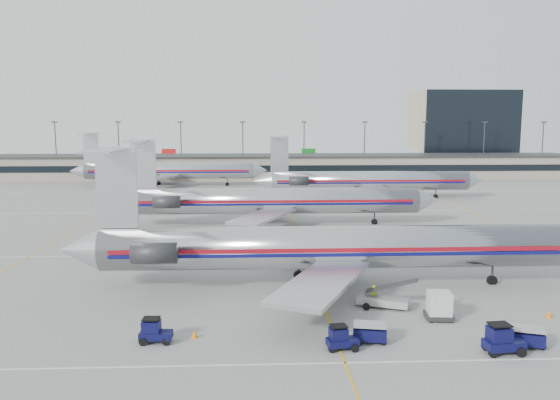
{
  "coord_description": "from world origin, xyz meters",
  "views": [
    {
      "loc": [
        -5.3,
        -48.92,
        14.18
      ],
      "look_at": [
        -2.14,
        21.38,
        4.5
      ],
      "focal_mm": 35.0,
      "sensor_mm": 36.0,
      "label": 1
    }
  ],
  "objects": [
    {
      "name": "belt_loader",
      "position": [
        4.7,
        -8.11,
        0.66
      ],
      "size": [
        4.79,
        2.82,
        2.46
      ],
      "rotation": [
        0.0,
        0.0,
        -0.39
      ],
      "color": "gray",
      "rests_on": "ground"
    },
    {
      "name": "jet_third_row",
      "position": [
        15.85,
        55.3,
        3.57
      ],
      "size": [
        44.93,
        27.64,
        12.29
      ],
      "color": "#B8B8BD",
      "rests_on": "ground"
    },
    {
      "name": "jet_foreground",
      "position": [
        0.65,
        -2.34,
        3.61
      ],
      "size": [
        47.48,
        27.96,
        12.43
      ],
      "color": "#B8B8BD",
      "rests_on": "ground"
    },
    {
      "name": "ramp_worker_near",
      "position": [
        4.08,
        -7.37,
        0.78
      ],
      "size": [
        0.68,
        0.61,
        1.56
      ],
      "primitive_type": "imported",
      "rotation": [
        0.0,
        0.0,
        0.51
      ],
      "color": "#98E715",
      "rests_on": "ground"
    },
    {
      "name": "ramp_worker_far",
      "position": [
        9.45,
        -8.38,
        0.78
      ],
      "size": [
        0.86,
        0.73,
        1.57
      ],
      "primitive_type": "imported",
      "rotation": [
        0.0,
        0.0,
        -0.19
      ],
      "color": "#9ADB14",
      "rests_on": "ground"
    },
    {
      "name": "distant_building",
      "position": [
        62.0,
        128.0,
        12.5
      ],
      "size": [
        30.0,
        20.0,
        25.0
      ],
      "primitive_type": "cube",
      "color": "tan",
      "rests_on": "ground"
    },
    {
      "name": "uld_container",
      "position": [
        8.11,
        -10.94,
        1.05
      ],
      "size": [
        2.13,
        1.83,
        2.08
      ],
      "rotation": [
        0.0,
        0.0,
        -0.1
      ],
      "color": "#2D2D30",
      "rests_on": "ground"
    },
    {
      "name": "jet_second_row",
      "position": [
        -3.31,
        27.74,
        3.57
      ],
      "size": [
        47.06,
        27.71,
        12.32
      ],
      "color": "#B8B8BD",
      "rests_on": "ground"
    },
    {
      "name": "cart_outer",
      "position": [
        12.07,
        -16.04,
        0.65
      ],
      "size": [
        2.53,
        2.11,
        1.23
      ],
      "rotation": [
        0.0,
        0.0,
        -0.34
      ],
      "color": "#090A35",
      "rests_on": "ground"
    },
    {
      "name": "tug_center",
      "position": [
        0.04,
        -16.04,
        0.74
      ],
      "size": [
        2.12,
        1.32,
        1.61
      ],
      "rotation": [
        0.0,
        0.0,
        0.17
      ],
      "color": "#090A35",
      "rests_on": "ground"
    },
    {
      "name": "ground",
      "position": [
        0.0,
        0.0,
        0.0
      ],
      "size": [
        260.0,
        260.0,
        0.0
      ],
      "primitive_type": "plane",
      "color": "gray",
      "rests_on": "ground"
    },
    {
      "name": "light_mast_row",
      "position": [
        0.0,
        112.0,
        8.58
      ],
      "size": [
        163.6,
        0.4,
        15.28
      ],
      "color": "#38383D",
      "rests_on": "ground"
    },
    {
      "name": "cone_right",
      "position": [
        16.35,
        -11.03,
        0.32
      ],
      "size": [
        0.61,
        0.61,
        0.64
      ],
      "primitive_type": "cone",
      "rotation": [
        0.0,
        0.0,
        0.38
      ],
      "color": "orange",
      "rests_on": "ground"
    },
    {
      "name": "tug_left",
      "position": [
        -12.03,
        -14.39,
        0.77
      ],
      "size": [
        2.14,
        1.15,
        1.7
      ],
      "rotation": [
        0.0,
        0.0,
        -0.05
      ],
      "color": "#090A35",
      "rests_on": "ground"
    },
    {
      "name": "tug_right",
      "position": [
        9.97,
        -17.12,
        0.89
      ],
      "size": [
        2.51,
        1.42,
        1.96
      ],
      "rotation": [
        0.0,
        0.0,
        0.09
      ],
      "color": "#090A35",
      "rests_on": "ground"
    },
    {
      "name": "apron_markings",
      "position": [
        0.0,
        10.0,
        0.01
      ],
      "size": [
        160.0,
        0.15,
        0.02
      ],
      "primitive_type": "cube",
      "color": "silver",
      "rests_on": "ground"
    },
    {
      "name": "jet_back_row",
      "position": [
        -26.37,
        79.43,
        3.65
      ],
      "size": [
        45.98,
        28.28,
        12.57
      ],
      "color": "#B8B8BD",
      "rests_on": "ground"
    },
    {
      "name": "cone_left",
      "position": [
        -9.46,
        -13.68,
        0.3
      ],
      "size": [
        0.49,
        0.49,
        0.59
      ],
      "primitive_type": "cone",
      "rotation": [
        0.0,
        0.0,
        -0.13
      ],
      "color": "orange",
      "rests_on": "ground"
    },
    {
      "name": "terminal",
      "position": [
        0.0,
        97.97,
        3.16
      ],
      "size": [
        162.0,
        17.0,
        6.25
      ],
      "color": "gray",
      "rests_on": "ground"
    },
    {
      "name": "cart_inner",
      "position": [
        2.14,
        -14.85,
        0.65
      ],
      "size": [
        2.37,
        1.82,
        1.22
      ],
      "rotation": [
        0.0,
        0.0,
        -0.18
      ],
      "color": "#090A35",
      "rests_on": "ground"
    }
  ]
}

